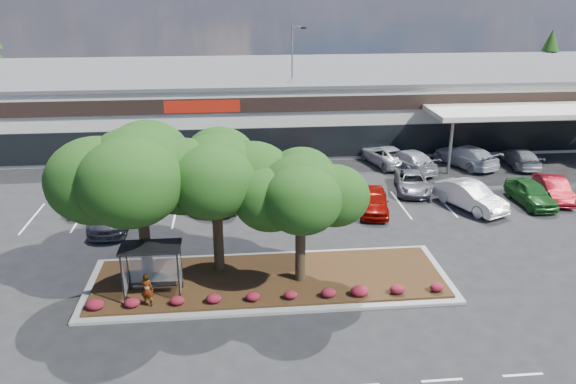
{
  "coord_description": "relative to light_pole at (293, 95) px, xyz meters",
  "views": [
    {
      "loc": [
        -3.48,
        -20.67,
        14.15
      ],
      "look_at": [
        -0.51,
        9.8,
        2.6
      ],
      "focal_mm": 35.0,
      "sensor_mm": 36.0,
      "label": 1
    }
  ],
  "objects": [
    {
      "name": "ground",
      "position": [
        -1.71,
        -27.97,
        -4.75
      ],
      "size": [
        160.0,
        160.0,
        0.0
      ],
      "primitive_type": "plane",
      "color": "black",
      "rests_on": "ground"
    },
    {
      "name": "retail_store",
      "position": [
        -1.65,
        5.94,
        -1.59
      ],
      "size": [
        80.4,
        25.2,
        6.25
      ],
      "color": "beige",
      "rests_on": "ground"
    },
    {
      "name": "landscape_island",
      "position": [
        -3.71,
        -23.97,
        -4.62
      ],
      "size": [
        18.0,
        6.0,
        0.26
      ],
      "color": "gray",
      "rests_on": "ground"
    },
    {
      "name": "lane_markings",
      "position": [
        -1.85,
        -17.54,
        -4.74
      ],
      "size": [
        33.12,
        20.06,
        0.01
      ],
      "color": "silver",
      "rests_on": "ground"
    },
    {
      "name": "shrub_row",
      "position": [
        -3.71,
        -26.07,
        -4.24
      ],
      "size": [
        17.0,
        0.8,
        0.5
      ],
      "primitive_type": null,
      "color": "maroon",
      "rests_on": "landscape_island"
    },
    {
      "name": "bus_shelter",
      "position": [
        -9.21,
        -25.02,
        -2.44
      ],
      "size": [
        2.75,
        1.55,
        2.59
      ],
      "color": "black",
      "rests_on": "landscape_island"
    },
    {
      "name": "island_tree_west",
      "position": [
        -9.71,
        -23.47,
        -0.54
      ],
      "size": [
        7.2,
        7.2,
        7.89
      ],
      "primitive_type": null,
      "color": "#14330B",
      "rests_on": "landscape_island"
    },
    {
      "name": "island_tree_mid",
      "position": [
        -6.21,
        -22.77,
        -0.83
      ],
      "size": [
        6.6,
        6.6,
        7.32
      ],
      "primitive_type": null,
      "color": "#14330B",
      "rests_on": "landscape_island"
    },
    {
      "name": "island_tree_east",
      "position": [
        -2.21,
        -24.27,
        -1.24
      ],
      "size": [
        5.8,
        5.8,
        6.5
      ],
      "primitive_type": null,
      "color": "#14330B",
      "rests_on": "landscape_island"
    },
    {
      "name": "conifer_north_east",
      "position": [
        32.29,
        16.03,
        -0.25
      ],
      "size": [
        3.96,
        3.96,
        9.0
      ],
      "primitive_type": "cone",
      "color": "#14330B",
      "rests_on": "ground"
    },
    {
      "name": "person_waiting",
      "position": [
        -9.39,
        -25.97,
        -3.68
      ],
      "size": [
        0.67,
        0.52,
        1.62
      ],
      "primitive_type": "imported",
      "rotation": [
        0.0,
        0.0,
        2.89
      ],
      "color": "#594C47",
      "rests_on": "landscape_island"
    },
    {
      "name": "light_pole",
      "position": [
        0.0,
        0.0,
        0.0
      ],
      "size": [
        1.41,
        0.79,
        10.66
      ],
      "rotation": [
        0.0,
        0.0,
        -0.34
      ],
      "color": "gray",
      "rests_on": "ground"
    },
    {
      "name": "car_0",
      "position": [
        -15.01,
        -13.24,
        -4.08
      ],
      "size": [
        1.66,
        4.17,
        1.35
      ],
      "primitive_type": "imported",
      "rotation": [
        0.0,
        0.0,
        -0.06
      ],
      "color": "slate",
      "rests_on": "ground"
    },
    {
      "name": "car_1",
      "position": [
        -12.79,
        -16.04,
        -3.94
      ],
      "size": [
        2.4,
        5.63,
        1.62
      ],
      "primitive_type": "imported",
      "rotation": [
        0.0,
        0.0,
        -0.02
      ],
      "color": "#55545C",
      "rests_on": "ground"
    },
    {
      "name": "car_2",
      "position": [
        -6.08,
        -13.38,
        -3.95
      ],
      "size": [
        4.05,
        6.24,
        1.6
      ],
      "primitive_type": "imported",
      "rotation": [
        0.0,
        0.0,
        -0.26
      ],
      "color": "#1C4E1D",
      "rests_on": "ground"
    },
    {
      "name": "car_3",
      "position": [
        -6.96,
        -12.71,
        -4.0
      ],
      "size": [
        3.46,
        5.79,
        1.51
      ],
      "primitive_type": "imported",
      "rotation": [
        0.0,
        0.0,
        -0.19
      ],
      "color": "black",
      "rests_on": "ground"
    },
    {
      "name": "car_4",
      "position": [
        3.64,
        -15.52,
        -3.98
      ],
      "size": [
        2.66,
        4.78,
        1.54
      ],
      "primitive_type": "imported",
      "rotation": [
        0.0,
        0.0,
        -0.2
      ],
      "color": "#870903",
      "rests_on": "ground"
    },
    {
      "name": "car_5",
      "position": [
        7.29,
        -11.99,
        -4.08
      ],
      "size": [
        3.11,
        5.14,
        1.33
      ],
      "primitive_type": "imported",
      "rotation": [
        0.0,
        0.0,
        -0.2
      ],
      "color": "slate",
      "rests_on": "ground"
    },
    {
      "name": "car_6",
      "position": [
        10.12,
        -15.49,
        -3.89
      ],
      "size": [
        3.79,
        5.51,
        1.72
      ],
      "primitive_type": "imported",
      "rotation": [
        0.0,
        0.0,
        0.42
      ],
      "color": "white",
      "rests_on": "ground"
    },
    {
      "name": "car_7",
      "position": [
        14.48,
        -15.17,
        -3.95
      ],
      "size": [
        1.95,
        4.73,
        1.6
      ],
      "primitive_type": "imported",
      "rotation": [
        0.0,
        0.0,
        0.01
      ],
      "color": "#1C531C",
      "rests_on": "ground"
    },
    {
      "name": "car_8",
      "position": [
        16.46,
        -14.47,
        -3.99
      ],
      "size": [
        2.43,
        4.8,
        1.51
      ],
      "primitive_type": "imported",
      "rotation": [
        0.0,
        0.0,
        -0.19
      ],
      "color": "maroon",
      "rests_on": "ground"
    },
    {
      "name": "car_9",
      "position": [
        -10.94,
        -8.51,
        -3.91
      ],
      "size": [
        3.3,
        5.38,
        1.67
      ],
      "primitive_type": "imported",
      "rotation": [
        0.0,
        0.0,
        2.82
      ],
      "color": "navy",
      "rests_on": "ground"
    },
    {
      "name": "car_10",
      "position": [
        -7.49,
        -8.64,
        -4.02
      ],
      "size": [
        2.72,
        4.67,
        1.46
      ],
      "primitive_type": "imported",
      "rotation": [
        0.0,
        0.0,
        3.43
      ],
      "color": "silver",
      "rests_on": "ground"
    },
    {
      "name": "car_11",
      "position": [
        -8.08,
        -9.49,
        -4.01
      ],
      "size": [
        2.57,
        5.38,
        1.48
      ],
      "primitive_type": "imported",
      "rotation": [
        0.0,
        0.0,
        3.16
      ],
      "color": "#5C5E65",
      "rests_on": "ground"
    },
    {
      "name": "car_12",
      "position": [
        -2.97,
        -8.84,
        -3.92
      ],
      "size": [
        3.78,
        5.27,
        1.67
      ],
      "primitive_type": "imported",
      "rotation": [
        0.0,
        0.0,
        2.72
      ],
      "color": "black",
      "rests_on": "ground"
    },
    {
      "name": "car_13",
      "position": [
        0.22,
        -8.75,
        -3.98
      ],
      "size": [
        2.81,
        5.56,
        1.55
      ],
      "primitive_type": "imported",
      "rotation": [
        0.0,
        0.0,
        3.02
      ],
      "color": "maroon",
      "rests_on": "ground"
    },
    {
      "name": "car_14",
      "position": [
        8.49,
        -7.3,
        -3.92
      ],
      "size": [
        3.68,
        6.12,
        1.66
      ],
      "primitive_type": "imported",
      "rotation": [
        0.0,
        0.0,
        3.39
      ],
      "color": "#9A9DA5",
      "rests_on": "ground"
    },
    {
      "name": "car_15",
      "position": [
        7.04,
        -5.56,
        -3.99
      ],
      "size": [
        3.92,
        5.97,
        1.53
      ],
      "primitive_type": "imported",
      "rotation": [
        0.0,
        0.0,
        3.42
      ],
      "color": "silver",
      "rests_on": "ground"
    },
    {
      "name": "car_16",
      "position": [
        13.37,
        -6.65,
        -3.91
      ],
      "size": [
        4.52,
        6.28,
        1.69
      ],
      "primitive_type": "imported",
      "rotation": [
        0.0,
        0.0,
        3.56
      ],
      "color": "silver",
      "rests_on": "ground"
    },
    {
      "name": "car_17",
      "position": [
        17.83,
        -7.2,
        -4.04
      ],
      "size": [
        2.46,
        5.06,
        1.42
      ],
      "primitive_type": "imported",
      "rotation": [
        0.0,
        0.0,
        3.04
      ],
      "color": "#A3A7B0",
      "rests_on": "ground"
    }
  ]
}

